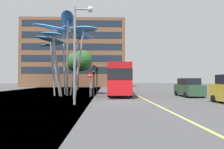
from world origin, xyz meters
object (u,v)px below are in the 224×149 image
red_bus (120,78)px  no_entry_sign (90,81)px  car_parked_mid (189,88)px  traffic_light_kerb_near (94,74)px  traffic_light_kerb_far (97,75)px  pedestrian (91,88)px  leaf_sculpture (65,37)px  street_lamp (79,42)px

red_bus → no_entry_sign: red_bus is taller
car_parked_mid → no_entry_sign: (-11.00, -0.16, 0.80)m
traffic_light_kerb_near → traffic_light_kerb_far: 4.67m
traffic_light_kerb_far → no_entry_sign: traffic_light_kerb_far is taller
car_parked_mid → pedestrian: (-10.95, 1.01, -0.08)m
traffic_light_kerb_near → red_bus: bearing=50.3°
red_bus → traffic_light_kerb_near: red_bus is taller
traffic_light_kerb_far → car_parked_mid: 11.11m
red_bus → traffic_light_kerb_far: 3.11m
leaf_sculpture → traffic_light_kerb_near: 6.51m
no_entry_sign → traffic_light_kerb_far: bearing=81.0°
traffic_light_kerb_far → street_lamp: street_lamp is taller
red_bus → street_lamp: 10.76m
traffic_light_kerb_far → no_entry_sign: bearing=-99.0°
street_lamp → no_entry_sign: bearing=87.6°
car_parked_mid → street_lamp: 13.93m
red_bus → no_entry_sign: bearing=-142.6°
leaf_sculpture → no_entry_sign: size_ratio=3.36×
traffic_light_kerb_far → pedestrian: (-0.54, -2.53, -1.64)m
pedestrian → street_lamp: bearing=-92.4°
street_lamp → leaf_sculpture: bearing=107.3°
no_entry_sign → red_bus: bearing=37.4°
traffic_light_kerb_far → car_parked_mid: traffic_light_kerb_far is taller
car_parked_mid → leaf_sculpture: bearing=172.7°
red_bus → leaf_sculpture: size_ratio=1.28×
leaf_sculpture → street_lamp: (2.81, -9.04, -2.31)m
traffic_light_kerb_far → red_bus: bearing=-19.7°
street_lamp → no_entry_sign: street_lamp is taller
car_parked_mid → red_bus: bearing=161.6°
car_parked_mid → street_lamp: street_lamp is taller
traffic_light_kerb_far → no_entry_sign: size_ratio=1.31×
traffic_light_kerb_near → traffic_light_kerb_far: size_ratio=0.97×
pedestrian → no_entry_sign: (-0.04, -1.17, 0.88)m
pedestrian → traffic_light_kerb_near: bearing=-78.8°
red_bus → traffic_light_kerb_near: 4.73m
street_lamp → pedestrian: bearing=87.6°
leaf_sculpture → car_parked_mid: bearing=-7.3°
pedestrian → no_entry_sign: bearing=-92.1°
traffic_light_kerb_near → street_lamp: size_ratio=0.46×
car_parked_mid → no_entry_sign: 11.03m
red_bus → car_parked_mid: size_ratio=2.54×
leaf_sculpture → traffic_light_kerb_far: leaf_sculpture is taller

